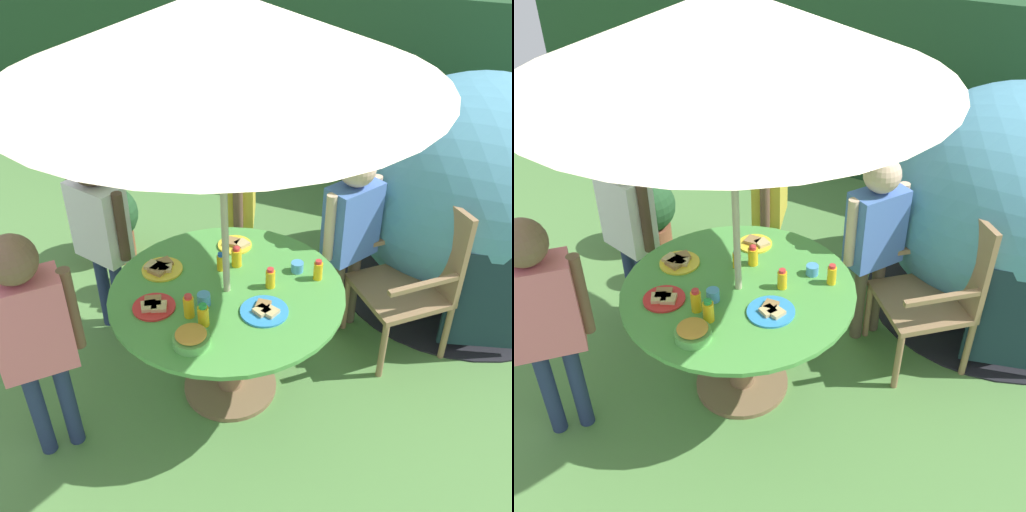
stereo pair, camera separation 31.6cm
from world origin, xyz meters
The scene contains 24 objects.
ground_plane centered at (0.00, 0.00, -0.01)m, with size 10.00×10.00×0.02m, color #548442.
hedge_backdrop centered at (0.00, 3.17, 0.86)m, with size 9.00×0.70×1.71m, color #234C28.
garden_table centered at (0.00, 0.00, 0.54)m, with size 1.26×1.26×0.74m.
patio_umbrella centered at (0.00, 0.00, 2.05)m, with size 1.97×1.97×2.23m.
wooden_chair centered at (0.88, 0.83, 0.55)m, with size 0.71×0.71×1.02m.
dome_tent centered at (1.09, 1.60, 0.76)m, with size 2.14×2.14×1.54m.
potted_plant centered at (-1.42, 0.90, 0.33)m, with size 0.43×0.43×0.60m.
child_in_blue_shirt centered at (0.46, 0.81, 0.82)m, with size 0.32×0.39×1.28m.
child_in_yellow_shirt centered at (-0.34, 0.93, 0.84)m, with size 0.29×0.42×1.31m.
child_in_white_shirt centered at (-0.93, 0.20, 0.83)m, with size 0.43×0.25×1.30m.
child_in_pink_shirt centered at (-0.66, -0.73, 0.86)m, with size 0.38×0.39×1.34m.
snack_bowl centered at (0.02, -0.44, 0.78)m, with size 0.18×0.18×0.09m.
plate_near_right centered at (-0.41, 0.02, 0.75)m, with size 0.23×0.23×0.03m.
plate_mid_right centered at (-0.28, -0.28, 0.75)m, with size 0.22×0.22×0.03m.
plate_front_edge centered at (0.25, -0.09, 0.75)m, with size 0.25×0.25×0.03m.
plate_near_left centered at (-0.13, 0.40, 0.75)m, with size 0.20×0.20×0.03m.
juice_bottle_far_left centered at (-0.08, -0.26, 0.80)m, with size 0.05×0.05×0.13m.
juice_bottle_far_right centered at (0.41, 0.28, 0.79)m, with size 0.05×0.05×0.12m.
juice_bottle_center_front centered at (0.01, -0.29, 0.80)m, with size 0.06×0.06×0.13m.
juice_bottle_center_back centered at (0.20, 0.12, 0.79)m, with size 0.05×0.05×0.12m.
juice_bottle_mid_left centered at (-0.04, 0.22, 0.79)m, with size 0.06×0.06×0.12m.
juice_bottle_back_edge centered at (-0.11, 0.15, 0.79)m, with size 0.04×0.04×0.11m.
cup_near centered at (-0.06, -0.15, 0.77)m, with size 0.07×0.07×0.07m, color #4C99D8.
cup_far centered at (0.29, 0.30, 0.77)m, with size 0.07×0.07×0.06m, color #4C99D8.
Camera 2 is at (1.39, -2.08, 2.68)m, focal length 41.52 mm.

